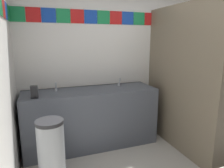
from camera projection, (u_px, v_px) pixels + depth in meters
wall_back at (132, 55)px, 3.53m from camera, size 3.69×0.09×2.68m
vanity_counter at (91, 117)px, 3.14m from camera, size 1.96×0.60×0.88m
faucet_left at (56, 88)px, 2.96m from camera, size 0.04×0.10×0.14m
faucet_right at (119, 83)px, 3.28m from camera, size 0.04×0.10×0.14m
soap_dispenser at (34, 92)px, 2.61m from camera, size 0.09×0.09×0.16m
stall_divider at (199, 82)px, 2.77m from camera, size 0.92×1.55×2.09m
toilet at (182, 114)px, 3.65m from camera, size 0.39×0.49×0.74m
trash_bin at (51, 151)px, 2.33m from camera, size 0.31×0.31×0.74m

